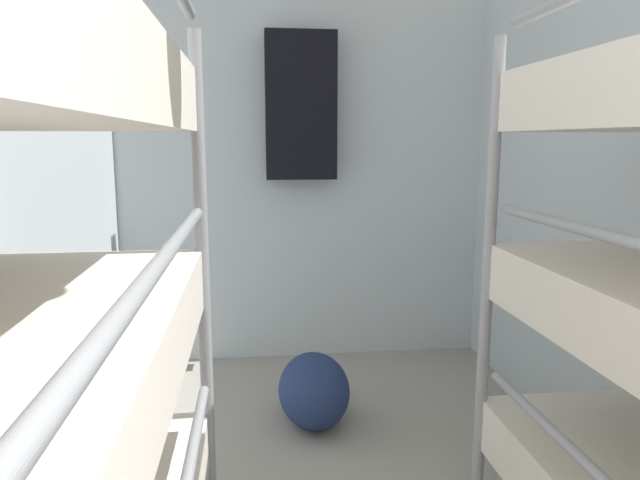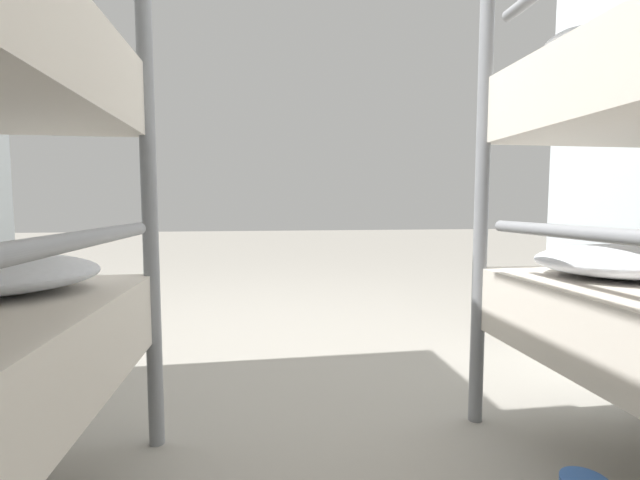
% 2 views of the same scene
% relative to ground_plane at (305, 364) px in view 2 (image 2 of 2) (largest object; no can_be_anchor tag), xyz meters
% --- Properties ---
extents(ground_plane, '(20.00, 20.00, 0.00)m').
position_rel_ground_plane_xyz_m(ground_plane, '(0.00, 0.00, 0.00)').
color(ground_plane, gray).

